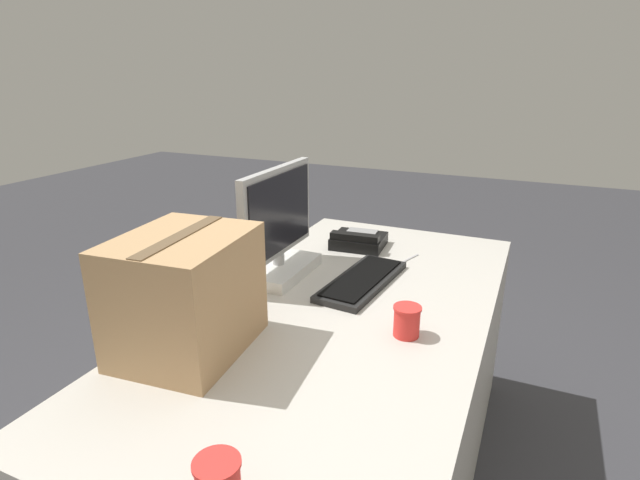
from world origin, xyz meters
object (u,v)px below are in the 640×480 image
Objects in this scene: monitor at (278,233)px; desk_phone at (358,240)px; keyboard at (363,281)px; paper_cup_right at (407,321)px; spoon at (405,261)px; cardboard_box at (186,294)px.

monitor reaches higher than desk_phone.
keyboard is at bearing -162.30° from desk_phone.
monitor is 5.17× the size of paper_cup_right.
keyboard is 0.37m from paper_cup_right.
paper_cup_right is 0.63× the size of spoon.
keyboard reaches higher than spoon.
keyboard is at bearing 1.26° from spoon.
cardboard_box is at bearing -177.66° from monitor.
cardboard_box is (-0.55, -0.02, 0.00)m from monitor.
cardboard_box is at bearing -5.68° from spoon.
desk_phone is 0.58× the size of cardboard_box.
paper_cup_right is 0.59m from spoon.
spoon is at bearing -114.89° from desk_phone.
monitor reaches higher than cardboard_box.
desk_phone is at bearing 27.78° from keyboard.
spoon is (0.32, -0.40, -0.16)m from monitor.
monitor is at bearing -33.66° from spoon.
paper_cup_right is at bearing -154.36° from desk_phone.
paper_cup_right reaches higher than spoon.
desk_phone reaches higher than spoon.
spoon is at bearing -51.15° from monitor.
monitor is 0.35m from keyboard.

